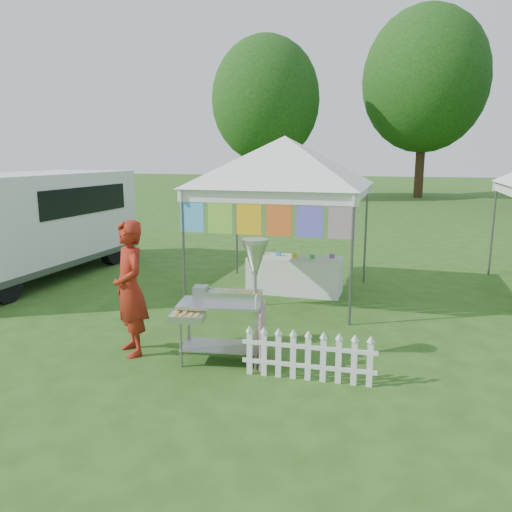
% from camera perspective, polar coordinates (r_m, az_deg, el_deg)
% --- Properties ---
extents(ground, '(120.00, 120.00, 0.00)m').
position_cam_1_polar(ground, '(6.55, -4.17, -12.48)').
color(ground, '#2C4F16').
rests_on(ground, ground).
extents(canopy_main, '(4.24, 4.24, 3.45)m').
position_cam_1_polar(canopy_main, '(9.34, 3.31, 13.48)').
color(canopy_main, '#59595E').
rests_on(canopy_main, ground).
extents(tree_left, '(6.40, 6.40, 9.53)m').
position_cam_1_polar(tree_left, '(30.86, 1.13, 17.39)').
color(tree_left, '#332212').
rests_on(tree_left, ground).
extents(tree_mid, '(7.60, 7.60, 11.52)m').
position_cam_1_polar(tree_mid, '(33.90, 18.77, 18.49)').
color(tree_mid, '#332212').
rests_on(tree_mid, ground).
extents(donut_cart, '(1.19, 0.98, 1.63)m').
position_cam_1_polar(donut_cart, '(6.34, -2.58, -4.08)').
color(donut_cart, gray).
rests_on(donut_cart, ground).
extents(vendor, '(0.78, 0.77, 1.82)m').
position_cam_1_polar(vendor, '(6.87, -14.21, -3.61)').
color(vendor, maroon).
rests_on(vendor, ground).
extents(cargo_van, '(2.27, 5.50, 2.27)m').
position_cam_1_polar(cargo_van, '(12.00, -24.32, 3.59)').
color(cargo_van, white).
rests_on(cargo_van, ground).
extents(picket_fence, '(1.62, 0.09, 0.56)m').
position_cam_1_polar(picket_fence, '(6.09, 5.96, -11.49)').
color(picket_fence, white).
rests_on(picket_fence, ground).
extents(display_table, '(1.80, 0.70, 0.70)m').
position_cam_1_polar(display_table, '(9.79, 4.44, -2.17)').
color(display_table, white).
rests_on(display_table, ground).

